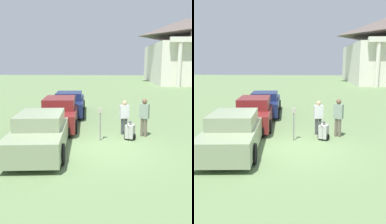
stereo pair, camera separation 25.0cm
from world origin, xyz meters
TOP-DOWN VIEW (x-y plane):
  - ground_plane at (0.00, 0.00)m, footprint 120.00×120.00m
  - parked_car_sage at (-2.40, -0.20)m, footprint 2.35×5.14m
  - parked_car_maroon at (-2.40, 3.59)m, footprint 2.27×5.22m
  - parked_car_navy at (-2.40, 6.77)m, footprint 2.32×4.88m
  - parking_meter at (-0.14, 1.05)m, footprint 0.18×0.09m
  - person_worker at (0.96, 2.10)m, footprint 0.47×0.34m
  - person_supervisor at (1.86, 1.80)m, footprint 0.47×0.39m
  - equipment_cart at (1.18, 1.26)m, footprint 0.54×0.99m
  - church at (13.38, 35.29)m, footprint 11.79×19.09m

SIDE VIEW (x-z plane):
  - ground_plane at x=0.00m, z-range 0.00..0.00m
  - equipment_cart at x=1.18m, z-range -0.11..0.89m
  - parked_car_navy at x=-2.40m, z-range -0.04..1.45m
  - parked_car_sage at x=-2.40m, z-range -0.05..1.47m
  - parked_car_maroon at x=-2.40m, z-range -0.06..1.52m
  - person_worker at x=0.96m, z-range 0.11..1.74m
  - parking_meter at x=-0.14m, z-range 0.28..1.74m
  - person_supervisor at x=1.86m, z-range 0.13..1.90m
  - church at x=13.38m, z-range -5.38..16.56m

